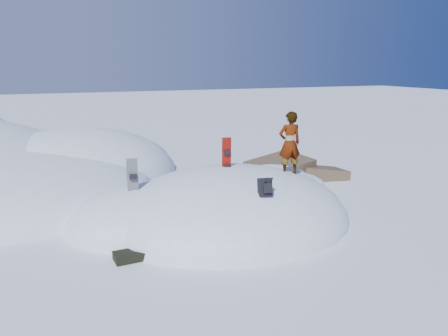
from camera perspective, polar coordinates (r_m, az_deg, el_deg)
name	(u,v)px	position (r m, az deg, el deg)	size (l,w,h in m)	color
ground	(229,220)	(12.47, 0.64, -6.82)	(120.00, 120.00, 0.00)	white
snow_mound	(220,218)	(12.62, -0.52, -6.58)	(8.00, 6.00, 3.00)	white
rock_outcrop	(287,181)	(16.66, 8.26, -1.67)	(4.68, 4.41, 1.68)	brown
snowboard_red	(227,161)	(12.32, 0.35, 0.91)	(0.27, 0.18, 1.39)	red
snowboard_dark	(133,187)	(11.73, -11.78, -2.45)	(0.31, 0.22, 1.56)	black
backpack	(265,187)	(10.63, 5.41, -2.52)	(0.37, 0.41, 0.52)	black
gear_pile	(131,254)	(10.29, -12.04, -10.98)	(0.87, 0.66, 0.24)	black
person	(290,143)	(12.58, 8.56, 3.20)	(0.67, 0.44, 1.83)	slate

